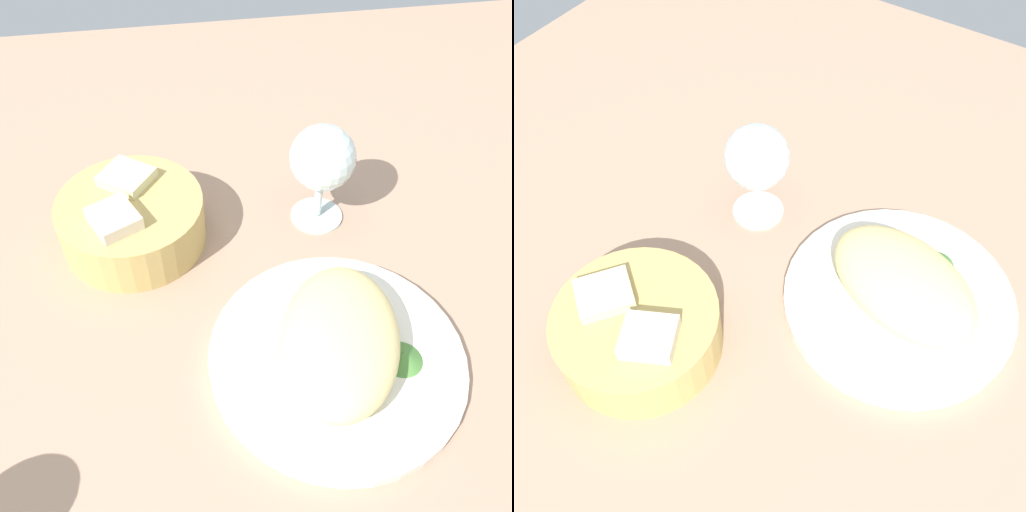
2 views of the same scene
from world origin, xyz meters
The scene contains 6 objects.
ground_plane centered at (0.00, 0.00, -1.00)cm, with size 140.00×140.00×2.00cm, color tan.
plate centered at (-5.73, -12.86, 0.70)cm, with size 26.02×26.02×1.40cm, color white.
omelette centered at (-5.73, -12.86, 4.06)cm, with size 18.04×11.66×5.33cm, color #EAD288.
lettuce_garnish centered at (-7.42, -19.10, 2.02)cm, with size 4.25×4.25×1.25cm, color #498038.
bread_basket centered at (14.99, 7.19, 3.30)cm, with size 17.20×17.20×7.79cm.
wine_glass_near centered at (15.34, -15.69, 8.91)cm, with size 7.81×7.81×13.33cm.
Camera 2 is at (-13.45, 25.31, 56.54)cm, focal length 41.10 mm.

